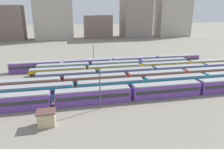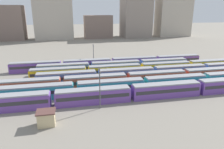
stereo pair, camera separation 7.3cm
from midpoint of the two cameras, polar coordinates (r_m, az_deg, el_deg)
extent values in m
plane|color=gray|center=(65.09, -12.99, -2.51)|extent=(600.00, 600.00, 0.00)
cube|color=#6B429E|center=(51.81, -26.59, -7.15)|extent=(18.00, 3.00, 3.40)
cube|color=#2D2D33|center=(51.65, -26.65, -6.73)|extent=(17.20, 3.06, 0.90)
cube|color=#939399|center=(51.12, -26.87, -5.22)|extent=(17.60, 2.70, 0.35)
cube|color=#6B429E|center=(50.13, -5.19, -6.08)|extent=(18.00, 3.00, 3.40)
cube|color=#2D2D33|center=(49.97, -5.20, -5.65)|extent=(17.20, 3.06, 0.90)
cube|color=#939399|center=(49.42, -5.24, -4.08)|extent=(17.60, 2.70, 0.35)
cube|color=#6B429E|center=(55.29, 14.71, -4.33)|extent=(18.00, 3.00, 3.40)
cube|color=#2D2D33|center=(55.14, 14.74, -3.93)|extent=(17.20, 3.06, 0.90)
cube|color=#939399|center=(54.64, 14.86, -2.50)|extent=(17.60, 2.70, 0.35)
cube|color=teal|center=(55.37, -19.90, -4.78)|extent=(18.00, 3.00, 3.40)
cube|color=#2D2D33|center=(55.22, -19.94, -4.39)|extent=(17.20, 3.06, 0.90)
cube|color=#939399|center=(54.73, -20.09, -2.96)|extent=(17.60, 2.70, 0.35)
cube|color=teal|center=(55.67, -0.28, -3.58)|extent=(18.00, 3.00, 3.40)
cube|color=#2D2D33|center=(55.53, -0.28, -3.19)|extent=(17.20, 3.06, 0.90)
cube|color=#939399|center=(55.03, -0.29, -1.76)|extent=(17.60, 2.70, 0.35)
cube|color=teal|center=(62.02, 17.11, -2.17)|extent=(18.00, 3.00, 3.40)
cube|color=#2D2D33|center=(61.89, 17.14, -1.81)|extent=(17.20, 3.06, 0.90)
cube|color=#939399|center=(61.45, 17.26, -0.52)|extent=(17.60, 2.70, 0.35)
cube|color=#BC4C38|center=(60.78, -22.48, -3.13)|extent=(18.00, 3.00, 3.40)
cube|color=#2D2D33|center=(60.65, -22.53, -2.77)|extent=(17.20, 3.06, 0.90)
cube|color=#939399|center=(60.20, -22.68, -1.46)|extent=(17.60, 2.70, 0.35)
cube|color=#BC4C38|center=(59.98, -4.50, -2.09)|extent=(18.00, 3.00, 3.40)
cube|color=#2D2D33|center=(59.85, -4.51, -1.72)|extent=(17.20, 3.06, 0.90)
cube|color=#939399|center=(59.39, -4.54, -0.38)|extent=(17.60, 2.70, 0.35)
cube|color=#BC4C38|center=(64.92, 12.27, -0.92)|extent=(18.00, 3.00, 3.40)
cube|color=#2D2D33|center=(64.80, 12.30, -0.58)|extent=(17.20, 3.06, 0.90)
cube|color=#939399|center=(64.38, 12.38, 0.66)|extent=(17.60, 2.70, 0.35)
cube|color=#BC4C38|center=(74.48, 25.71, 0.07)|extent=(18.00, 3.00, 3.40)
cube|color=#2D2D33|center=(74.37, 25.75, 0.37)|extent=(17.20, 3.06, 0.90)
cube|color=#939399|center=(74.00, 25.89, 1.46)|extent=(17.60, 2.70, 0.35)
cube|color=#4C70BC|center=(64.53, -12.38, -1.04)|extent=(18.00, 3.00, 3.40)
cube|color=#2D2D33|center=(64.40, -12.40, -0.70)|extent=(17.20, 3.06, 0.90)
cube|color=#939399|center=(63.98, -12.48, 0.55)|extent=(17.60, 2.70, 0.35)
cube|color=#4C70BC|center=(66.86, 4.01, -0.03)|extent=(18.00, 3.00, 3.40)
cube|color=#2D2D33|center=(66.74, 4.02, 0.30)|extent=(17.20, 3.06, 0.90)
cube|color=#939399|center=(66.33, 4.04, 1.51)|extent=(17.60, 2.70, 0.35)
cube|color=#4C70BC|center=(74.10, 18.23, 0.85)|extent=(18.00, 3.00, 3.40)
cube|color=#2D2D33|center=(73.99, 18.26, 1.15)|extent=(17.20, 3.06, 0.90)
cube|color=#939399|center=(73.62, 18.37, 2.25)|extent=(17.60, 2.70, 0.35)
cube|color=yellow|center=(69.60, -14.58, 0.14)|extent=(18.00, 3.00, 3.40)
cube|color=#2D2D33|center=(69.48, -14.61, 0.46)|extent=(17.20, 3.06, 0.90)
cube|color=#939399|center=(69.09, -14.70, 1.62)|extent=(17.60, 2.70, 0.35)
cube|color=yellow|center=(71.05, 0.79, 1.05)|extent=(18.00, 3.00, 3.40)
cube|color=#2D2D33|center=(70.94, 0.79, 1.37)|extent=(17.20, 3.06, 0.90)
cube|color=#939399|center=(70.55, 0.80, 2.51)|extent=(17.60, 2.70, 0.35)
cube|color=yellow|center=(77.25, 14.62, 1.81)|extent=(18.00, 3.00, 3.40)
cube|color=#2D2D33|center=(77.14, 14.64, 2.10)|extent=(17.20, 3.06, 0.90)
cube|color=#939399|center=(76.79, 14.72, 3.16)|extent=(17.60, 2.70, 0.35)
cube|color=yellow|center=(87.18, 25.86, 2.35)|extent=(18.00, 3.00, 3.40)
cube|color=#2D2D33|center=(87.09, 25.89, 2.61)|extent=(17.20, 3.06, 0.90)
cube|color=#939399|center=(86.78, 26.02, 3.55)|extent=(17.60, 2.70, 0.35)
cube|color=#4C70BC|center=(74.52, -13.23, 1.36)|extent=(18.00, 3.00, 3.40)
cube|color=#2D2D33|center=(74.41, -13.25, 1.66)|extent=(17.20, 3.06, 0.90)
cube|color=#939399|center=(74.05, -13.33, 2.75)|extent=(17.60, 2.70, 0.35)
cube|color=#4C70BC|center=(76.27, 1.09, 2.18)|extent=(18.00, 3.00, 3.40)
cube|color=#2D2D33|center=(76.17, 1.09, 2.47)|extent=(17.20, 3.06, 0.90)
cube|color=#939399|center=(75.81, 1.10, 3.55)|extent=(17.60, 2.70, 0.35)
cube|color=#4C70BC|center=(82.43, 14.03, 2.81)|extent=(18.00, 3.00, 3.40)
cube|color=#2D2D33|center=(82.34, 14.05, 3.08)|extent=(17.20, 3.06, 0.90)
cube|color=#939399|center=(82.00, 14.12, 4.07)|extent=(17.60, 2.70, 0.35)
cube|color=#6B429E|center=(80.48, -20.31, 1.90)|extent=(18.00, 3.00, 3.40)
cube|color=#2D2D33|center=(80.38, -20.34, 2.18)|extent=(17.20, 3.06, 0.90)
cube|color=#939399|center=(80.04, -20.45, 3.19)|extent=(17.60, 2.70, 0.35)
cube|color=#6B429E|center=(79.76, -6.79, 2.73)|extent=(18.00, 3.00, 3.40)
cube|color=#2D2D33|center=(79.66, -6.80, 3.01)|extent=(17.20, 3.06, 0.90)
cube|color=#939399|center=(79.32, -6.83, 4.04)|extent=(17.60, 2.70, 0.35)
cube|color=#6B429E|center=(83.44, 6.26, 3.39)|extent=(18.00, 3.00, 3.40)
cube|color=#2D2D33|center=(83.34, 6.27, 3.66)|extent=(17.20, 3.06, 0.90)
cube|color=#939399|center=(83.01, 6.31, 4.65)|extent=(17.60, 2.70, 0.35)
cube|color=#6B429E|center=(90.97, 17.70, 3.83)|extent=(18.00, 3.00, 3.40)
cube|color=#2D2D33|center=(90.88, 17.72, 4.08)|extent=(17.20, 3.06, 0.90)
cube|color=#939399|center=(90.58, 17.80, 4.98)|extent=(17.60, 2.70, 0.35)
cylinder|color=#4C4C51|center=(46.17, -3.34, -3.96)|extent=(0.24, 0.24, 9.61)
cube|color=#47474C|center=(44.82, -3.43, 1.06)|extent=(0.16, 3.20, 0.16)
cylinder|color=#4C4C51|center=(82.43, -5.10, 5.25)|extent=(0.24, 0.24, 8.98)
cube|color=#47474C|center=(81.72, -5.17, 7.91)|extent=(0.16, 3.20, 0.16)
cube|color=#C6B284|center=(42.91, -17.63, -11.54)|extent=(3.20, 2.60, 2.80)
cube|color=brown|center=(42.22, -17.81, -9.73)|extent=(3.60, 3.00, 0.24)
cube|color=#7A665B|center=(177.92, -27.83, 12.46)|extent=(29.88, 14.76, 25.47)
cube|color=#B2A899|center=(171.64, -15.95, 17.18)|extent=(28.74, 17.16, 46.61)
cube|color=#7A665B|center=(173.42, -3.88, 13.05)|extent=(22.18, 14.36, 18.11)
cube|color=gray|center=(180.25, 6.62, 16.40)|extent=(22.80, 21.21, 38.69)
cube|color=#B2A899|center=(193.51, 16.64, 16.22)|extent=(28.41, 15.77, 40.98)
camera|label=1|loc=(0.04, -89.97, 0.01)|focal=33.07mm
camera|label=2|loc=(0.04, 90.03, -0.01)|focal=33.07mm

